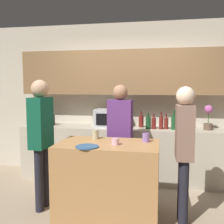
% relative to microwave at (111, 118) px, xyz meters
% --- Properties ---
extents(ground_plane, '(14.00, 14.00, 0.00)m').
position_rel_microwave_xyz_m(ground_plane, '(0.28, -1.38, -1.05)').
color(ground_plane, gray).
extents(back_wall, '(6.40, 0.40, 2.70)m').
position_rel_microwave_xyz_m(back_wall, '(0.28, 0.28, 0.49)').
color(back_wall, beige).
rests_on(back_wall, ground_plane).
extents(back_counter, '(3.60, 0.62, 0.90)m').
position_rel_microwave_xyz_m(back_counter, '(0.28, 0.01, -0.60)').
color(back_counter, '#B7AD99').
rests_on(back_counter, ground_plane).
extents(kitchen_island, '(1.21, 0.72, 0.92)m').
position_rel_microwave_xyz_m(kitchen_island, '(0.23, -1.31, -0.59)').
color(kitchen_island, '#B27F4C').
rests_on(kitchen_island, ground_plane).
extents(microwave, '(0.52, 0.39, 0.30)m').
position_rel_microwave_xyz_m(microwave, '(0.00, 0.00, 0.00)').
color(microwave, '#B7BABC').
rests_on(microwave, back_counter).
extents(toaster, '(0.26, 0.16, 0.18)m').
position_rel_microwave_xyz_m(toaster, '(-1.17, 0.00, -0.06)').
color(toaster, black).
rests_on(toaster, back_counter).
extents(potted_plant, '(0.14, 0.14, 0.39)m').
position_rel_microwave_xyz_m(potted_plant, '(1.58, 0.00, 0.05)').
color(potted_plant, brown).
rests_on(potted_plant, back_counter).
extents(bottle_0, '(0.08, 0.08, 0.27)m').
position_rel_microwave_xyz_m(bottle_0, '(0.51, 0.07, -0.05)').
color(bottle_0, maroon).
rests_on(bottle_0, back_counter).
extents(bottle_1, '(0.08, 0.08, 0.26)m').
position_rel_microwave_xyz_m(bottle_1, '(0.64, -0.08, -0.05)').
color(bottle_1, '#194723').
rests_on(bottle_1, back_counter).
extents(bottle_2, '(0.07, 0.07, 0.25)m').
position_rel_microwave_xyz_m(bottle_2, '(0.73, -0.07, -0.05)').
color(bottle_2, maroon).
rests_on(bottle_2, back_counter).
extents(bottle_3, '(0.07, 0.07, 0.28)m').
position_rel_microwave_xyz_m(bottle_3, '(0.85, -0.07, -0.04)').
color(bottle_3, maroon).
rests_on(bottle_3, back_counter).
extents(bottle_4, '(0.07, 0.07, 0.25)m').
position_rel_microwave_xyz_m(bottle_4, '(0.93, -0.05, -0.05)').
color(bottle_4, maroon).
rests_on(bottle_4, back_counter).
extents(bottle_5, '(0.09, 0.09, 0.32)m').
position_rel_microwave_xyz_m(bottle_5, '(1.05, -0.08, -0.03)').
color(bottle_5, '#194723').
rests_on(bottle_5, back_counter).
extents(bottle_6, '(0.07, 0.07, 0.29)m').
position_rel_microwave_xyz_m(bottle_6, '(1.16, -0.05, -0.04)').
color(bottle_6, silver).
rests_on(bottle_6, back_counter).
extents(bottle_7, '(0.09, 0.09, 0.31)m').
position_rel_microwave_xyz_m(bottle_7, '(1.25, -0.04, -0.03)').
color(bottle_7, maroon).
rests_on(bottle_7, back_counter).
extents(plate_on_island, '(0.26, 0.26, 0.01)m').
position_rel_microwave_xyz_m(plate_on_island, '(0.04, -1.57, -0.13)').
color(plate_on_island, '#2D5684').
rests_on(plate_on_island, kitchen_island).
extents(cup_0, '(0.08, 0.08, 0.12)m').
position_rel_microwave_xyz_m(cup_0, '(0.02, -1.10, -0.08)').
color(cup_0, '#B7AF87').
rests_on(cup_0, kitchen_island).
extents(cup_1, '(0.09, 0.09, 0.11)m').
position_rel_microwave_xyz_m(cup_1, '(0.67, -1.16, -0.08)').
color(cup_1, '#8867B1').
rests_on(cup_1, kitchen_island).
extents(cup_2, '(0.09, 0.09, 0.08)m').
position_rel_microwave_xyz_m(cup_2, '(0.33, -1.39, -0.10)').
color(cup_2, beige).
rests_on(cup_2, kitchen_island).
extents(person_left, '(0.35, 0.21, 1.61)m').
position_rel_microwave_xyz_m(person_left, '(0.27, -0.69, -0.10)').
color(person_left, black).
rests_on(person_left, ground_plane).
extents(person_center, '(0.22, 0.35, 1.67)m').
position_rel_microwave_xyz_m(person_center, '(-0.65, -1.27, -0.05)').
color(person_center, black).
rests_on(person_center, ground_plane).
extents(person_right, '(0.21, 0.34, 1.59)m').
position_rel_microwave_xyz_m(person_right, '(1.11, -1.30, -0.11)').
color(person_right, black).
rests_on(person_right, ground_plane).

